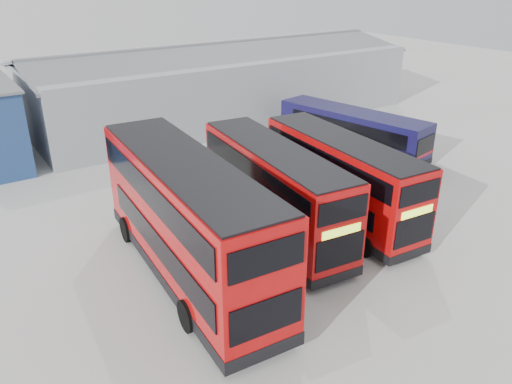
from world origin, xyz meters
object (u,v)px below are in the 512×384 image
Objects in this scene: maintenance_shed at (220,83)px; double_decker_right at (340,180)px; double_decker_centre at (274,192)px; double_decker_left at (187,221)px; single_decker_blue at (351,132)px.

maintenance_shed reaches higher than double_decker_right.
double_decker_left is at bearing -162.00° from double_decker_centre.
double_decker_centre is at bearing 176.14° from double_decker_right.
double_decker_centre is (-8.42, -19.26, -0.50)m from maintenance_shed.
double_decker_centre is at bearing -164.44° from double_decker_left.
double_decker_centre is (4.80, 0.98, -0.37)m from double_decker_left.
maintenance_shed is at bearing -119.13° from double_decker_left.
double_decker_right is at bearing -2.17° from double_decker_centre.
maintenance_shed reaches higher than double_decker_left.
double_decker_left is 1.17× the size of double_decker_centre.
double_decker_centre is at bearing 18.45° from single_decker_blue.
double_decker_left reaches higher than double_decker_centre.
double_decker_left reaches higher than single_decker_blue.
double_decker_left is 1.21× the size of double_decker_right.
double_decker_left reaches higher than double_decker_right.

